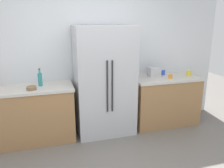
{
  "coord_description": "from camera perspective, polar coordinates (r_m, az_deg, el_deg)",
  "views": [
    {
      "loc": [
        -0.68,
        -2.24,
        1.91
      ],
      "look_at": [
        0.1,
        0.42,
        1.13
      ],
      "focal_mm": 37.05,
      "sensor_mm": 36.0,
      "label": 1
    }
  ],
  "objects": [
    {
      "name": "kitchen_back_panel",
      "position": [
        4.08,
        -6.68,
        10.19
      ],
      "size": [
        5.13,
        0.1,
        3.04
      ],
      "primitive_type": "cube",
      "color": "silver",
      "rests_on": "ground_plane"
    },
    {
      "name": "counter_left",
      "position": [
        3.93,
        -20.09,
        -7.08
      ],
      "size": [
        1.45,
        0.64,
        0.89
      ],
      "color": "#9E7247",
      "rests_on": "ground_plane"
    },
    {
      "name": "counter_right",
      "position": [
        4.43,
        12.72,
        -3.91
      ],
      "size": [
        1.23,
        0.64,
        0.89
      ],
      "color": "#9E7247",
      "rests_on": "ground_plane"
    },
    {
      "name": "refrigerator",
      "position": [
        3.86,
        -1.86,
        0.69
      ],
      "size": [
        0.96,
        0.66,
        1.82
      ],
      "color": "#B7BABF",
      "rests_on": "ground_plane"
    },
    {
      "name": "toaster",
      "position": [
        4.3,
        10.39,
        2.98
      ],
      "size": [
        0.21,
        0.15,
        0.17
      ],
      "primitive_type": "cube",
      "color": "silver",
      "rests_on": "counter_right"
    },
    {
      "name": "bottle_a",
      "position": [
        3.77,
        -17.32,
        1.15
      ],
      "size": [
        0.06,
        0.06,
        0.28
      ],
      "color": "teal",
      "rests_on": "counter_left"
    },
    {
      "name": "cup_a",
      "position": [
        4.46,
        12.54,
        2.8
      ],
      "size": [
        0.07,
        0.07,
        0.09
      ],
      "primitive_type": "cylinder",
      "color": "blue",
      "rests_on": "counter_right"
    },
    {
      "name": "cup_b",
      "position": [
        4.51,
        18.38,
        2.53
      ],
      "size": [
        0.08,
        0.08,
        0.09
      ],
      "primitive_type": "cylinder",
      "color": "yellow",
      "rests_on": "counter_right"
    },
    {
      "name": "cup_c",
      "position": [
        4.21,
        14.18,
        1.82
      ],
      "size": [
        0.07,
        0.07,
        0.07
      ],
      "primitive_type": "cylinder",
      "color": "orange",
      "rests_on": "counter_right"
    },
    {
      "name": "bowl_a",
      "position": [
        3.63,
        -19.26,
        -0.97
      ],
      "size": [
        0.15,
        0.15,
        0.05
      ],
      "primitive_type": "cylinder",
      "color": "brown",
      "rests_on": "counter_left"
    }
  ]
}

